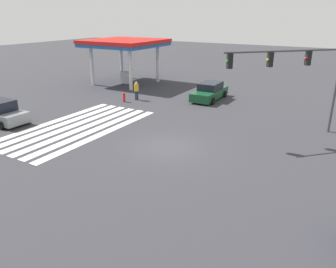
# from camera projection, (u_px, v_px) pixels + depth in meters

# --- Properties ---
(ground_plane) EXTENTS (138.49, 138.49, 0.00)m
(ground_plane) POSITION_uv_depth(u_px,v_px,m) (168.00, 147.00, 19.25)
(ground_plane) COLOR #333338
(crosswalk_markings) EXTENTS (11.21, 5.35, 0.01)m
(crosswalk_markings) POSITION_uv_depth(u_px,v_px,m) (78.00, 127.00, 22.72)
(crosswalk_markings) COLOR silver
(crosswalk_markings) RESTS_ON ground_plane
(traffic_signal_mast) EXTENTS (5.67, 5.67, 5.61)m
(traffic_signal_mast) POSITION_uv_depth(u_px,v_px,m) (298.00, 69.00, 19.68)
(traffic_signal_mast) COLOR #47474C
(traffic_signal_mast) RESTS_ON ground_plane
(car_0) EXTENTS (4.87, 2.16, 1.55)m
(car_0) POSITION_uv_depth(u_px,v_px,m) (210.00, 92.00, 29.81)
(car_0) COLOR #144728
(car_0) RESTS_ON ground_plane
(car_3) EXTENTS (2.12, 4.12, 1.65)m
(car_3) POSITION_uv_depth(u_px,v_px,m) (0.00, 113.00, 23.31)
(car_3) COLOR gray
(car_3) RESTS_ON ground_plane
(gas_station_canopy) EXTENTS (7.54, 7.54, 4.77)m
(gas_station_canopy) POSITION_uv_depth(u_px,v_px,m) (125.00, 45.00, 35.57)
(gas_station_canopy) COLOR #23519E
(gas_station_canopy) RESTS_ON ground_plane
(pedestrian) EXTENTS (0.41, 0.41, 1.67)m
(pedestrian) POSITION_uv_depth(u_px,v_px,m) (136.00, 90.00, 29.55)
(pedestrian) COLOR #232842
(pedestrian) RESTS_ON ground_plane
(fire_hydrant) EXTENTS (0.22, 0.22, 0.86)m
(fire_hydrant) POSITION_uv_depth(u_px,v_px,m) (124.00, 97.00, 29.06)
(fire_hydrant) COLOR red
(fire_hydrant) RESTS_ON ground_plane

